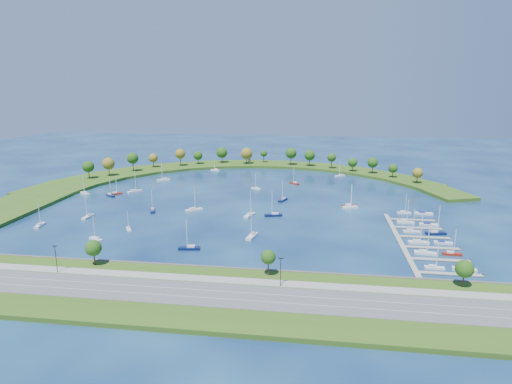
# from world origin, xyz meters

# --- Properties ---
(ground) EXTENTS (700.00, 700.00, 0.00)m
(ground) POSITION_xyz_m (0.00, 0.00, 0.00)
(ground) COLOR #071741
(ground) RESTS_ON ground
(south_shoreline) EXTENTS (420.00, 43.10, 11.60)m
(south_shoreline) POSITION_xyz_m (0.03, -122.88, 1.00)
(south_shoreline) COLOR #305215
(south_shoreline) RESTS_ON ground
(breakwater) EXTENTS (286.74, 247.64, 2.00)m
(breakwater) POSITION_xyz_m (-46.33, 48.72, 0.99)
(breakwater) COLOR #305215
(breakwater) RESTS_ON ground
(breakwater_trees) EXTENTS (236.63, 91.33, 14.60)m
(breakwater_trees) POSITION_xyz_m (-21.40, 89.30, 10.66)
(breakwater_trees) COLOR #382314
(breakwater_trees) RESTS_ON breakwater
(harbor_tower) EXTENTS (2.60, 2.60, 3.82)m
(harbor_tower) POSITION_xyz_m (-15.91, 113.90, 3.96)
(harbor_tower) COLOR gray
(harbor_tower) RESTS_ON breakwater
(dock_system) EXTENTS (24.28, 82.00, 1.60)m
(dock_system) POSITION_xyz_m (85.30, -61.00, 0.35)
(dock_system) COLOR gray
(dock_system) RESTS_ON ground
(moored_boat_0) EXTENTS (8.65, 7.29, 13.09)m
(moored_boat_0) POSITION_xyz_m (-103.30, 0.09, 0.94)
(moored_boat_0) COLOR silver
(moored_boat_0) RESTS_ON ground
(moored_boat_1) EXTENTS (5.33, 9.36, 13.27)m
(moored_boat_1) POSITION_xyz_m (6.86, -32.54, 0.94)
(moored_boat_1) COLOR silver
(moored_boat_1) RESTS_ON ground
(moored_boat_2) EXTENTS (7.72, 6.63, 11.76)m
(moored_boat_2) POSITION_xyz_m (-85.07, -2.45, 0.90)
(moored_boat_2) COLOR #09143E
(moored_boat_2) RESTS_ON ground
(moored_boat_3) EXTENTS (4.76, 6.41, 9.38)m
(moored_boat_3) POSITION_xyz_m (-46.67, -62.32, 0.84)
(moored_boat_3) COLOR silver
(moored_boat_3) RESTS_ON ground
(moored_boat_4) EXTENTS (7.97, 8.93, 13.79)m
(moored_boat_4) POSITION_xyz_m (-74.35, 9.60, 0.96)
(moored_boat_4) COLOR silver
(moored_boat_4) RESTS_ON ground
(moored_boat_5) EXTENTS (7.56, 5.35, 10.96)m
(moored_boat_5) POSITION_xyz_m (-55.16, -77.69, 0.88)
(moored_boat_5) COLOR silver
(moored_boat_5) RESTS_ON ground
(moored_boat_6) EXTENTS (7.45, 6.67, 11.53)m
(moored_boat_6) POSITION_xyz_m (26.04, 47.97, 0.89)
(moored_boat_6) COLOR maroon
(moored_boat_6) RESTS_ON ground
(moored_boat_7) EXTENTS (9.64, 4.80, 13.65)m
(moored_boat_7) POSITION_xyz_m (19.24, -30.51, 0.96)
(moored_boat_7) COLOR #09143E
(moored_boat_7) RESTS_ON ground
(moored_boat_8) EXTENTS (9.26, 7.25, 13.72)m
(moored_boat_8) POSITION_xyz_m (-68.13, 46.01, 0.96)
(moored_boat_8) COLOR silver
(moored_boat_8) RESTS_ON ground
(moored_boat_9) EXTENTS (8.95, 7.95, 13.80)m
(moored_boat_9) POSITION_xyz_m (-24.87, -26.84, 0.96)
(moored_boat_9) COLOR silver
(moored_boat_9) RESTS_ON ground
(moored_boat_10) EXTENTS (7.81, 5.82, 11.44)m
(moored_boat_10) POSITION_xyz_m (-83.87, 2.54, 0.89)
(moored_boat_10) COLOR maroon
(moored_boat_10) RESTS_ON ground
(moored_boat_11) EXTENTS (3.04, 8.48, 12.22)m
(moored_boat_11) POSITION_xyz_m (-75.80, -46.51, 0.91)
(moored_boat_11) COLOR silver
(moored_boat_11) RESTS_ON ground
(moored_boat_12) EXTENTS (5.05, 8.56, 12.16)m
(moored_boat_12) POSITION_xyz_m (-46.75, -31.05, 0.91)
(moored_boat_12) COLOR #09143E
(moored_boat_12) RESTS_ON ground
(moored_boat_13) EXTENTS (8.02, 6.84, 12.19)m
(moored_boat_13) POSITION_xyz_m (58.70, 78.36, 0.91)
(moored_boat_13) COLOR silver
(moored_boat_13) RESTS_ON ground
(moored_boat_14) EXTENTS (9.17, 3.68, 13.11)m
(moored_boat_14) POSITION_xyz_m (-10.85, -82.91, 0.94)
(moored_boat_14) COLOR #09143E
(moored_boat_14) RESTS_ON ground
(moored_boat_15) EXTENTS (9.10, 5.29, 12.91)m
(moored_boat_15) POSITION_xyz_m (59.91, -9.38, 0.93)
(moored_boat_15) COLOR silver
(moored_boat_15) RESTS_ON ground
(moored_boat_16) EXTENTS (9.24, 5.20, 13.10)m
(moored_boat_16) POSITION_xyz_m (59.91, -6.72, 0.94)
(moored_boat_16) COLOR maroon
(moored_boat_16) RESTS_ON ground
(moored_boat_17) EXTENTS (7.49, 5.46, 10.92)m
(moored_boat_17) POSITION_xyz_m (1.96, 28.31, 0.88)
(moored_boat_17) COLOR silver
(moored_boat_17) RESTS_ON ground
(moored_boat_18) EXTENTS (7.92, 3.96, 11.22)m
(moored_boat_18) POSITION_xyz_m (-39.78, 88.21, 0.88)
(moored_boat_18) COLOR silver
(moored_boat_18) RESTS_ON ground
(moored_boat_19) EXTENTS (4.63, 9.90, 14.04)m
(moored_boat_19) POSITION_xyz_m (12.91, -64.49, 0.97)
(moored_boat_19) COLOR silver
(moored_boat_19) RESTS_ON ground
(moored_boat_20) EXTENTS (3.48, 8.37, 11.94)m
(moored_boat_20) POSITION_xyz_m (-91.80, -63.05, 0.90)
(moored_boat_20) COLOR silver
(moored_boat_20) RESTS_ON ground
(moored_boat_21) EXTENTS (5.43, 8.54, 12.20)m
(moored_boat_21) POSITION_xyz_m (21.65, 1.33, 0.91)
(moored_boat_21) COLOR #09143E
(moored_boat_21) RESTS_ON ground
(docked_boat_0) EXTENTS (7.25, 2.29, 10.55)m
(docked_boat_0) POSITION_xyz_m (85.54, -89.40, 0.87)
(docked_boat_0) COLOR silver
(docked_boat_0) RESTS_ON ground
(docked_boat_1) EXTENTS (8.68, 3.56, 1.72)m
(docked_boat_1) POSITION_xyz_m (95.98, -89.61, 0.63)
(docked_boat_1) COLOR silver
(docked_boat_1) RESTS_ON ground
(docked_boat_2) EXTENTS (8.85, 3.63, 12.63)m
(docked_boat_2) POSITION_xyz_m (85.51, -74.67, 0.92)
(docked_boat_2) COLOR silver
(docked_boat_2) RESTS_ON ground
(docked_boat_3) EXTENTS (7.57, 2.40, 11.01)m
(docked_boat_3) POSITION_xyz_m (96.03, -74.10, 0.88)
(docked_boat_3) COLOR maroon
(docked_boat_3) RESTS_ON ground
(docked_boat_4) EXTENTS (8.84, 2.58, 12.96)m
(docked_boat_4) POSITION_xyz_m (85.51, -62.34, 0.93)
(docked_boat_4) COLOR silver
(docked_boat_4) RESTS_ON ground
(docked_boat_5) EXTENTS (7.86, 3.07, 1.56)m
(docked_boat_5) POSITION_xyz_m (95.99, -61.18, 0.57)
(docked_boat_5) COLOR silver
(docked_boat_5) RESTS_ON ground
(docked_boat_6) EXTENTS (7.91, 2.73, 11.43)m
(docked_boat_6) POSITION_xyz_m (85.53, -47.64, 0.89)
(docked_boat_6) COLOR silver
(docked_boat_6) RESTS_ON ground
(docked_boat_7) EXTENTS (9.44, 3.84, 13.48)m
(docked_boat_7) POSITION_xyz_m (96.00, -48.88, 0.95)
(docked_boat_7) COLOR #09143E
(docked_boat_7) RESTS_ON ground
(docked_boat_8) EXTENTS (8.42, 2.53, 12.30)m
(docked_boat_8) POSITION_xyz_m (85.52, -33.34, 0.91)
(docked_boat_8) COLOR silver
(docked_boat_8) RESTS_ON ground
(docked_boat_9) EXTENTS (9.30, 3.61, 1.85)m
(docked_boat_9) POSITION_xyz_m (95.97, -36.02, 0.68)
(docked_boat_9) COLOR silver
(docked_boat_9) RESTS_ON ground
(docked_boat_10) EXTENTS (7.49, 2.68, 10.78)m
(docked_boat_10) POSITION_xyz_m (87.94, -16.26, 0.87)
(docked_boat_10) COLOR silver
(docked_boat_10) RESTS_ON ground
(docked_boat_11) EXTENTS (9.58, 3.53, 1.91)m
(docked_boat_11) POSITION_xyz_m (97.86, -16.41, 0.70)
(docked_boat_11) COLOR silver
(docked_boat_11) RESTS_ON ground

